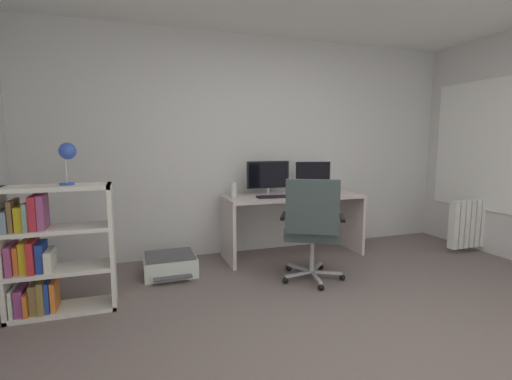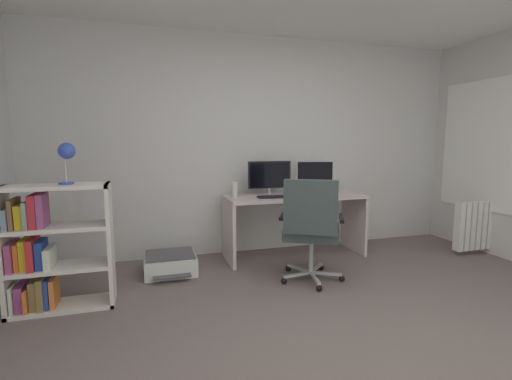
% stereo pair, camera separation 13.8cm
% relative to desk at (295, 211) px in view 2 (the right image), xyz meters
% --- Properties ---
extents(ground_plane, '(5.23, 4.77, 0.02)m').
position_rel_desk_xyz_m(ground_plane, '(-0.32, -2.01, -0.56)').
color(ground_plane, '#6F625D').
rests_on(ground_plane, ground).
extents(wall_back, '(5.23, 0.10, 2.59)m').
position_rel_desk_xyz_m(wall_back, '(-0.32, 0.42, 0.75)').
color(wall_back, silver).
rests_on(wall_back, ground).
extents(window_pane, '(0.01, 1.40, 1.48)m').
position_rel_desk_xyz_m(window_pane, '(2.29, -0.55, 0.75)').
color(window_pane, white).
extents(window_frame, '(0.02, 1.48, 1.56)m').
position_rel_desk_xyz_m(window_frame, '(2.29, -0.55, 0.75)').
color(window_frame, white).
extents(desk, '(1.62, 0.59, 0.73)m').
position_rel_desk_xyz_m(desk, '(0.00, 0.00, 0.00)').
color(desk, beige).
rests_on(desk, ground).
extents(monitor_main, '(0.51, 0.18, 0.39)m').
position_rel_desk_xyz_m(monitor_main, '(-0.28, 0.09, 0.41)').
color(monitor_main, '#B2B5B7').
rests_on(monitor_main, desk).
extents(monitor_secondary, '(0.45, 0.18, 0.39)m').
position_rel_desk_xyz_m(monitor_secondary, '(0.29, 0.09, 0.41)').
color(monitor_secondary, '#B2B5B7').
rests_on(monitor_secondary, desk).
extents(keyboard, '(0.35, 0.14, 0.02)m').
position_rel_desk_xyz_m(keyboard, '(-0.31, -0.12, 0.19)').
color(keyboard, black).
rests_on(keyboard, desk).
extents(computer_mouse, '(0.06, 0.10, 0.03)m').
position_rel_desk_xyz_m(computer_mouse, '(-0.01, -0.12, 0.20)').
color(computer_mouse, black).
rests_on(computer_mouse, desk).
extents(desktop_speaker, '(0.07, 0.07, 0.17)m').
position_rel_desk_xyz_m(desktop_speaker, '(-0.71, 0.04, 0.27)').
color(desktop_speaker, silver).
rests_on(desktop_speaker, desk).
extents(office_chair, '(0.71, 0.73, 1.02)m').
position_rel_desk_xyz_m(office_chair, '(-0.18, -0.83, 0.01)').
color(office_chair, '#B7BABC').
rests_on(office_chair, ground).
extents(bookshelf, '(0.79, 0.30, 1.02)m').
position_rel_desk_xyz_m(bookshelf, '(-2.43, -0.73, -0.06)').
color(bookshelf, silver).
rests_on(bookshelf, ground).
extents(desk_lamp, '(0.14, 0.13, 0.33)m').
position_rel_desk_xyz_m(desk_lamp, '(-2.24, -0.73, 0.71)').
color(desk_lamp, blue).
rests_on(desk_lamp, bookshelf).
extents(printer, '(0.52, 0.52, 0.21)m').
position_rel_desk_xyz_m(printer, '(-1.45, -0.17, -0.44)').
color(printer, silver).
rests_on(printer, ground).
extents(radiator, '(0.74, 0.10, 0.59)m').
position_rel_desk_xyz_m(radiator, '(2.20, -0.55, -0.19)').
color(radiator, white).
rests_on(radiator, ground).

